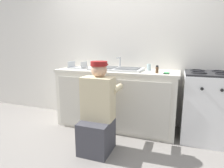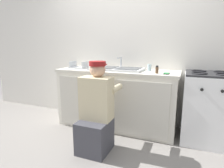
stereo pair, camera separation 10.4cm
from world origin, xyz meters
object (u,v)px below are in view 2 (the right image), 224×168
Objects in this scene: sink_double_basin at (117,69)px; dish_rack_tray at (79,67)px; spice_bottle_pepper at (157,70)px; stove_range at (207,108)px; cell_phone at (166,73)px; plumber_person at (96,115)px; water_glass at (149,68)px.

dish_rack_tray is (-0.67, -0.00, 0.01)m from sink_double_basin.
spice_bottle_pepper is (0.63, -0.15, 0.03)m from sink_double_basin.
dish_rack_tray is at bearing -179.95° from stove_range.
sink_double_basin is 1.37m from stove_range.
dish_rack_tray is 2.67× the size of spice_bottle_pepper.
sink_double_basin is 0.77m from cell_phone.
plumber_person is at bearing -139.97° from cell_phone.
plumber_person is at bearing -47.63° from dish_rack_tray.
water_glass is 0.36× the size of dish_rack_tray.
spice_bottle_pepper is (-0.66, -0.14, 0.50)m from stove_range.
stove_range is at bearing 30.83° from plumber_person.
water_glass is 0.27m from spice_bottle_pepper.
sink_double_basin reaches higher than dish_rack_tray.
water_glass is 0.35m from cell_phone.
stove_range is at bearing -0.10° from sink_double_basin.
cell_phone is at bearing -165.40° from stove_range.
plumber_person is 1.07m from cell_phone.
plumber_person is (-1.27, -0.76, -0.01)m from stove_range.
water_glass is (0.48, 0.08, 0.03)m from sink_double_basin.
sink_double_basin is 0.65m from spice_bottle_pepper.
dish_rack_tray is at bearing -179.67° from sink_double_basin.
stove_range is 0.84m from spice_bottle_pepper.
sink_double_basin reaches higher than stove_range.
plumber_person reaches higher than cell_phone.
plumber_person is (0.02, -0.76, -0.48)m from sink_double_basin.
stove_range is 0.95m from water_glass.
spice_bottle_pepper is (0.61, 0.61, 0.51)m from plumber_person.
plumber_person reaches higher than water_glass.
dish_rack_tray reaches higher than spice_bottle_pepper.
plumber_person is 1.01m from spice_bottle_pepper.
plumber_person is 1.13m from dish_rack_tray.
plumber_person is at bearing -88.80° from sink_double_basin.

